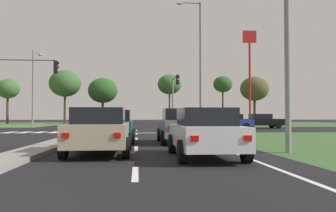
{
  "coord_description": "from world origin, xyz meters",
  "views": [
    {
      "loc": [
        3.54,
        -3.69,
        1.25
      ],
      "look_at": [
        6.5,
        30.29,
        2.26
      ],
      "focal_mm": 37.74,
      "sensor_mm": 36.0,
      "label": 1
    }
  ],
  "objects_px": {
    "car_beige_sixth": "(100,130)",
    "traffic_signal_far_right": "(174,91)",
    "car_white_second": "(205,132)",
    "treeline_third": "(103,91)",
    "car_navy_near": "(105,121)",
    "treeline_near": "(8,89)",
    "treeline_fifth": "(223,85)",
    "street_lamp_second": "(199,60)",
    "fastfood_pole_sign": "(250,57)",
    "car_blue_fourth": "(229,122)",
    "street_lamp_near": "(282,13)",
    "treeline_second": "(65,84)",
    "car_black_third": "(261,121)",
    "treeline_fourth": "(169,85)",
    "traffic_signal_near_left": "(13,80)",
    "car_teal_fifth": "(114,126)",
    "car_grey_eighth": "(181,126)",
    "car_red_seventh": "(102,119)",
    "treeline_sixth": "(254,89)",
    "pedestrian_at_median": "(110,117)",
    "street_lamp_third": "(34,84)"
  },
  "relations": [
    {
      "from": "street_lamp_near",
      "to": "treeline_second",
      "type": "relative_size",
      "value": 0.93
    },
    {
      "from": "car_blue_fourth",
      "to": "street_lamp_near",
      "type": "distance_m",
      "value": 22.36
    },
    {
      "from": "car_black_third",
      "to": "fastfood_pole_sign",
      "type": "distance_m",
      "value": 13.07
    },
    {
      "from": "car_blue_fourth",
      "to": "fastfood_pole_sign",
      "type": "distance_m",
      "value": 16.28
    },
    {
      "from": "car_white_second",
      "to": "car_blue_fourth",
      "type": "distance_m",
      "value": 23.67
    },
    {
      "from": "car_blue_fourth",
      "to": "car_grey_eighth",
      "type": "distance_m",
      "value": 18.08
    },
    {
      "from": "car_white_second",
      "to": "fastfood_pole_sign",
      "type": "height_order",
      "value": "fastfood_pole_sign"
    },
    {
      "from": "car_white_second",
      "to": "car_navy_near",
      "type": "bearing_deg",
      "value": 102.29
    },
    {
      "from": "fastfood_pole_sign",
      "to": "car_blue_fourth",
      "type": "bearing_deg",
      "value": -116.07
    },
    {
      "from": "treeline_fifth",
      "to": "treeline_second",
      "type": "bearing_deg",
      "value": 176.99
    },
    {
      "from": "treeline_fourth",
      "to": "car_teal_fifth",
      "type": "bearing_deg",
      "value": -98.49
    },
    {
      "from": "street_lamp_second",
      "to": "car_red_seventh",
      "type": "bearing_deg",
      "value": 109.78
    },
    {
      "from": "treeline_near",
      "to": "fastfood_pole_sign",
      "type": "bearing_deg",
      "value": -23.3
    },
    {
      "from": "car_white_second",
      "to": "treeline_third",
      "type": "relative_size",
      "value": 0.54
    },
    {
      "from": "pedestrian_at_median",
      "to": "street_lamp_third",
      "type": "bearing_deg",
      "value": 37.75
    },
    {
      "from": "car_teal_fifth",
      "to": "street_lamp_second",
      "type": "xyz_separation_m",
      "value": [
        6.16,
        11.38,
        5.08
      ]
    },
    {
      "from": "car_beige_sixth",
      "to": "car_red_seventh",
      "type": "height_order",
      "value": "car_red_seventh"
    },
    {
      "from": "treeline_second",
      "to": "car_beige_sixth",
      "type": "bearing_deg",
      "value": -77.38
    },
    {
      "from": "car_red_seventh",
      "to": "car_white_second",
      "type": "bearing_deg",
      "value": 99.31
    },
    {
      "from": "car_white_second",
      "to": "car_teal_fifth",
      "type": "xyz_separation_m",
      "value": [
        -3.18,
        6.5,
        0.02
      ]
    },
    {
      "from": "car_grey_eighth",
      "to": "street_lamp_second",
      "type": "bearing_deg",
      "value": 76.02
    },
    {
      "from": "traffic_signal_far_right",
      "to": "street_lamp_second",
      "type": "distance_m",
      "value": 10.1
    },
    {
      "from": "street_lamp_third",
      "to": "car_blue_fourth",
      "type": "bearing_deg",
      "value": -24.38
    },
    {
      "from": "treeline_near",
      "to": "pedestrian_at_median",
      "type": "bearing_deg",
      "value": -39.62
    },
    {
      "from": "car_black_third",
      "to": "street_lamp_third",
      "type": "bearing_deg",
      "value": -105.16
    },
    {
      "from": "car_beige_sixth",
      "to": "traffic_signal_far_right",
      "type": "relative_size",
      "value": 0.75
    },
    {
      "from": "treeline_fifth",
      "to": "treeline_third",
      "type": "bearing_deg",
      "value": 172.83
    },
    {
      "from": "car_white_second",
      "to": "treeline_third",
      "type": "bearing_deg",
      "value": 98.86
    },
    {
      "from": "car_navy_near",
      "to": "treeline_near",
      "type": "bearing_deg",
      "value": -145.37
    },
    {
      "from": "treeline_third",
      "to": "treeline_sixth",
      "type": "bearing_deg",
      "value": 3.33
    },
    {
      "from": "traffic_signal_near_left",
      "to": "fastfood_pole_sign",
      "type": "distance_m",
      "value": 31.01
    },
    {
      "from": "car_white_second",
      "to": "street_lamp_second",
      "type": "bearing_deg",
      "value": 80.56
    },
    {
      "from": "car_black_third",
      "to": "traffic_signal_near_left",
      "type": "relative_size",
      "value": 0.78
    },
    {
      "from": "street_lamp_near",
      "to": "fastfood_pole_sign",
      "type": "bearing_deg",
      "value": 73.71
    },
    {
      "from": "car_white_second",
      "to": "treeline_third",
      "type": "distance_m",
      "value": 52.99
    },
    {
      "from": "traffic_signal_far_right",
      "to": "treeline_fourth",
      "type": "relative_size",
      "value": 0.65
    },
    {
      "from": "car_beige_sixth",
      "to": "street_lamp_second",
      "type": "bearing_deg",
      "value": 69.3
    },
    {
      "from": "car_beige_sixth",
      "to": "treeline_sixth",
      "type": "xyz_separation_m",
      "value": [
        23.15,
        52.47,
        5.63
      ]
    },
    {
      "from": "car_blue_fourth",
      "to": "car_beige_sixth",
      "type": "xyz_separation_m",
      "value": [
        -10.08,
        -21.41,
        0.02
      ]
    },
    {
      "from": "traffic_signal_far_right",
      "to": "treeline_fourth",
      "type": "xyz_separation_m",
      "value": [
        1.76,
        25.27,
        3.06
      ]
    },
    {
      "from": "car_beige_sixth",
      "to": "car_black_third",
      "type": "bearing_deg",
      "value": 59.47
    },
    {
      "from": "car_teal_fifth",
      "to": "treeline_sixth",
      "type": "xyz_separation_m",
      "value": [
        23.03,
        47.24,
        5.62
      ]
    },
    {
      "from": "car_black_third",
      "to": "street_lamp_second",
      "type": "relative_size",
      "value": 0.42
    },
    {
      "from": "car_white_second",
      "to": "street_lamp_near",
      "type": "xyz_separation_m",
      "value": [
        2.92,
        1.03,
        4.04
      ]
    },
    {
      "from": "treeline_fourth",
      "to": "treeline_sixth",
      "type": "bearing_deg",
      "value": 2.56
    },
    {
      "from": "car_blue_fourth",
      "to": "car_red_seventh",
      "type": "relative_size",
      "value": 1.04
    },
    {
      "from": "traffic_signal_near_left",
      "to": "car_teal_fifth",
      "type": "bearing_deg",
      "value": -50.96
    },
    {
      "from": "street_lamp_third",
      "to": "treeline_third",
      "type": "xyz_separation_m",
      "value": [
        6.18,
        19.89,
        0.72
      ]
    },
    {
      "from": "traffic_signal_near_left",
      "to": "treeline_second",
      "type": "height_order",
      "value": "treeline_second"
    },
    {
      "from": "car_white_second",
      "to": "treeline_fifth",
      "type": "bearing_deg",
      "value": 75.55
    }
  ]
}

